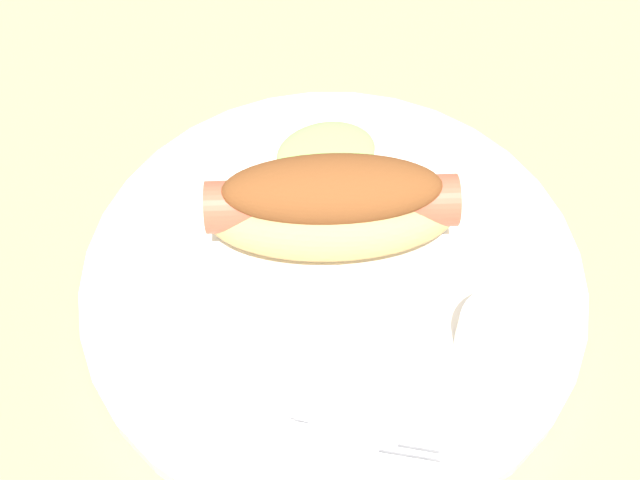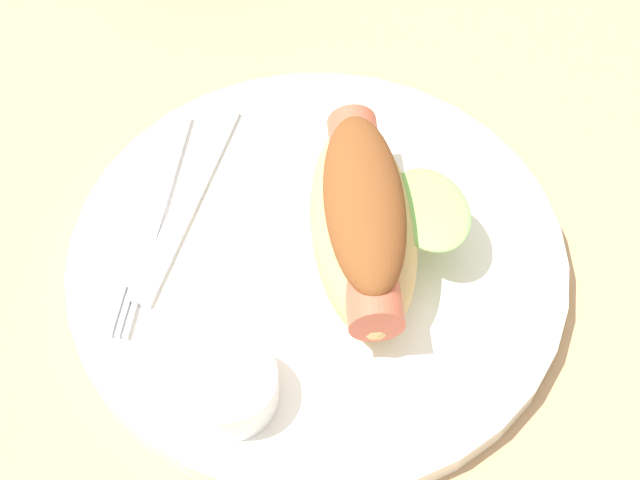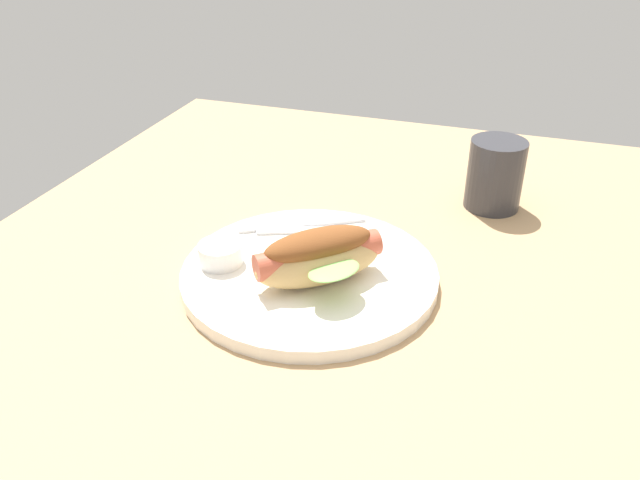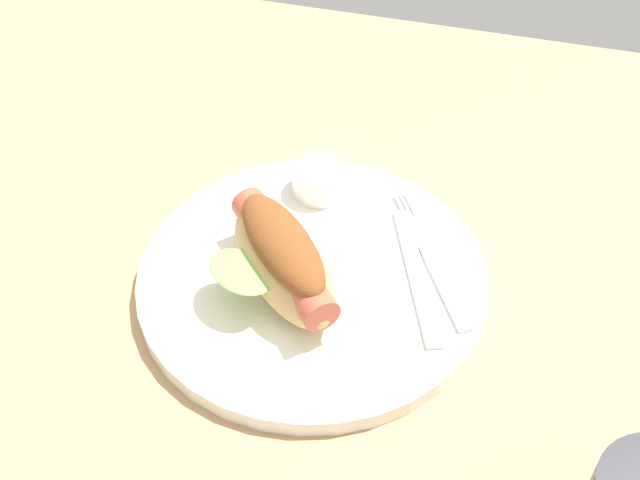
{
  "view_description": "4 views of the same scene",
  "coord_description": "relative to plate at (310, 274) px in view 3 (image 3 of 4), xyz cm",
  "views": [
    {
      "loc": [
        24.93,
        17.03,
        43.61
      ],
      "look_at": [
        3.61,
        -0.6,
        3.8
      ],
      "focal_mm": 47.79,
      "sensor_mm": 36.0,
      "label": 1
    },
    {
      "loc": [
        -15.19,
        24.93,
        47.57
      ],
      "look_at": [
        2.17,
        2.38,
        6.43
      ],
      "focal_mm": 52.69,
      "sensor_mm": 36.0,
      "label": 2
    },
    {
      "loc": [
        -55.11,
        -20.37,
        41.76
      ],
      "look_at": [
        4.77,
        -0.4,
        5.03
      ],
      "focal_mm": 36.26,
      "sensor_mm": 36.0,
      "label": 3
    },
    {
      "loc": [
        16.77,
        -45.16,
        53.74
      ],
      "look_at": [
        4.56,
        0.2,
        6.12
      ],
      "focal_mm": 47.04,
      "sensor_mm": 36.0,
      "label": 4
    }
  ],
  "objects": [
    {
      "name": "fork",
      "position": [
        9.48,
        3.89,
        1.0
      ],
      "size": [
        9.2,
        14.93,
        0.4
      ],
      "rotation": [
        0.0,
        0.0,
        2.09
      ],
      "color": "silver",
      "rests_on": "plate"
    },
    {
      "name": "plate",
      "position": [
        0.0,
        0.0,
        0.0
      ],
      "size": [
        29.55,
        29.55,
        1.6
      ],
      "primitive_type": "cylinder",
      "color": "white",
      "rests_on": "ground_plane"
    },
    {
      "name": "ground_plane",
      "position": [
        -3.78,
        -0.55,
        -1.7
      ],
      "size": [
        120.0,
        90.0,
        1.8
      ],
      "primitive_type": "cube",
      "color": "tan"
    },
    {
      "name": "hot_dog",
      "position": [
        -1.99,
        -1.79,
        3.97
      ],
      "size": [
        14.2,
        14.88,
        6.29
      ],
      "rotation": [
        0.0,
        0.0,
        2.3
      ],
      "color": "tan",
      "rests_on": "plate"
    },
    {
      "name": "drinking_cup",
      "position": [
        25.9,
        -18.08,
        4.08
      ],
      "size": [
        7.66,
        7.66,
        9.76
      ],
      "primitive_type": "cylinder",
      "color": "#333338",
      "rests_on": "ground_plane"
    },
    {
      "name": "sauce_ramekin",
      "position": [
        -2.09,
        10.17,
        2.04
      ],
      "size": [
        5.11,
        5.11,
        2.49
      ],
      "primitive_type": "cylinder",
      "color": "white",
      "rests_on": "plate"
    },
    {
      "name": "knife",
      "position": [
        8.54,
        1.9,
        0.98
      ],
      "size": [
        6.87,
        14.87,
        0.36
      ],
      "primitive_type": "cube",
      "rotation": [
        0.0,
        0.0,
        1.94
      ],
      "color": "silver",
      "rests_on": "plate"
    }
  ]
}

